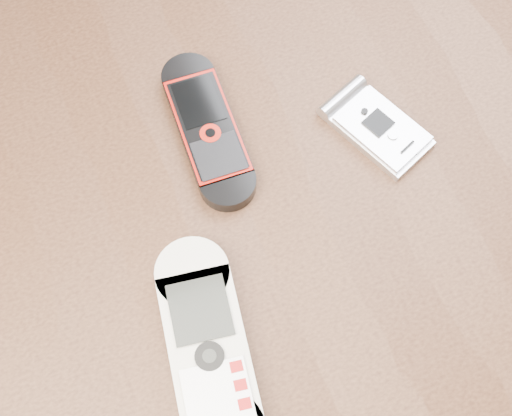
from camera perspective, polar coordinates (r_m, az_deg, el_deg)
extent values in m
plane|color=#472B19|center=(1.29, -0.21, -13.97)|extent=(4.00, 4.00, 0.00)
cube|color=black|center=(0.58, -0.45, -1.27)|extent=(1.20, 0.80, 0.03)
cube|color=black|center=(1.24, 17.79, 14.48)|extent=(0.06, 0.06, 0.71)
cube|color=beige|center=(0.53, -3.83, -11.28)|extent=(0.08, 0.18, 0.02)
cube|color=black|center=(0.60, -3.90, 6.35)|extent=(0.05, 0.15, 0.02)
cube|color=silver|center=(0.61, 9.85, 6.28)|extent=(0.08, 0.11, 0.01)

